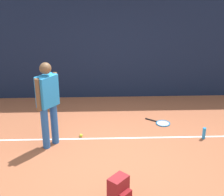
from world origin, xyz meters
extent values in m
plane|color=#9E5638|center=(0.00, 0.00, 0.00)|extent=(12.00, 12.00, 0.00)
cube|color=#141E38|center=(0.00, 3.00, 1.31)|extent=(10.00, 0.10, 2.62)
cube|color=white|center=(0.00, 0.64, 0.00)|extent=(9.00, 0.05, 0.00)
cylinder|color=#2659A5|center=(-1.14, 0.52, 0.42)|extent=(0.14, 0.14, 0.85)
cylinder|color=#2659A5|center=(-1.29, 0.33, 0.42)|extent=(0.14, 0.14, 0.85)
cube|color=#268CD8|center=(-1.21, 0.42, 1.15)|extent=(0.42, 0.45, 0.60)
sphere|color=brown|center=(-1.21, 0.42, 1.59)|extent=(0.22, 0.22, 0.22)
cylinder|color=brown|center=(-1.07, 0.59, 1.14)|extent=(0.09, 0.09, 0.62)
cylinder|color=brown|center=(-1.35, 0.25, 1.14)|extent=(0.09, 0.09, 0.62)
cylinder|color=black|center=(0.94, 1.45, 0.01)|extent=(0.26, 0.20, 0.03)
torus|color=#1E72BF|center=(1.18, 1.27, 0.01)|extent=(0.45, 0.45, 0.02)
cylinder|color=#B2B2B2|center=(1.18, 1.27, 0.01)|extent=(0.39, 0.39, 0.00)
cube|color=maroon|center=(0.03, -1.32, 0.22)|extent=(0.35, 0.36, 0.44)
sphere|color=#CCE033|center=(-0.63, 0.73, 0.03)|extent=(0.07, 0.07, 0.07)
cylinder|color=#268CD8|center=(1.90, 0.57, 0.12)|extent=(0.07, 0.07, 0.24)
camera|label=1|loc=(-0.21, -5.39, 3.36)|focal=53.23mm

